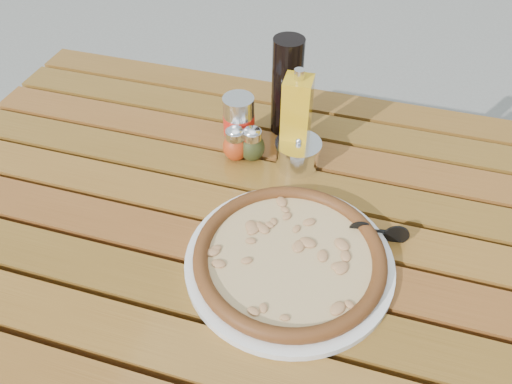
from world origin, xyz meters
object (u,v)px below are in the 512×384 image
(pizza, at_px, (290,256))
(oregano_shaker, at_px, (252,144))
(dark_bottle, at_px, (287,87))
(sunglasses, at_px, (378,233))
(olive_oil_cruet, at_px, (296,119))
(soda_can, at_px, (239,122))
(parmesan_tin, at_px, (298,153))
(plate, at_px, (289,262))
(table, at_px, (253,236))
(pepper_shaker, at_px, (235,144))

(pizza, distance_m, oregano_shaker, 0.29)
(dark_bottle, bearing_deg, sunglasses, -48.41)
(oregano_shaker, distance_m, olive_oil_cruet, 0.11)
(pizza, relative_size, sunglasses, 3.51)
(soda_can, height_order, parmesan_tin, soda_can)
(soda_can, bearing_deg, oregano_shaker, -43.29)
(plate, distance_m, oregano_shaker, 0.29)
(dark_bottle, height_order, olive_oil_cruet, dark_bottle)
(oregano_shaker, relative_size, parmesan_tin, 0.68)
(oregano_shaker, bearing_deg, soda_can, 136.71)
(olive_oil_cruet, bearing_deg, sunglasses, -42.36)
(olive_oil_cruet, xyz_separation_m, sunglasses, (0.20, -0.18, -0.08))
(sunglasses, bearing_deg, soda_can, 142.11)
(table, bearing_deg, plate, -47.49)
(pepper_shaker, relative_size, sunglasses, 0.74)
(dark_bottle, distance_m, olive_oil_cruet, 0.10)
(parmesan_tin, height_order, sunglasses, parmesan_tin)
(plate, xyz_separation_m, pizza, (-0.00, 0.00, 0.02))
(olive_oil_cruet, bearing_deg, pepper_shaker, -160.60)
(table, bearing_deg, pepper_shaker, 120.09)
(table, bearing_deg, sunglasses, -0.72)
(plate, relative_size, sunglasses, 3.27)
(plate, distance_m, parmesan_tin, 0.27)
(parmesan_tin, bearing_deg, plate, -79.79)
(soda_can, xyz_separation_m, parmesan_tin, (0.14, -0.03, -0.03))
(pizza, height_order, olive_oil_cruet, olive_oil_cruet)
(table, bearing_deg, parmesan_tin, 71.83)
(parmesan_tin, bearing_deg, oregano_shaker, -175.83)
(table, distance_m, plate, 0.17)
(table, xyz_separation_m, sunglasses, (0.24, -0.00, 0.09))
(olive_oil_cruet, relative_size, sunglasses, 1.91)
(pepper_shaker, bearing_deg, plate, -54.02)
(table, distance_m, sunglasses, 0.25)
(oregano_shaker, bearing_deg, dark_bottle, 71.45)
(table, distance_m, dark_bottle, 0.33)
(table, bearing_deg, dark_bottle, 91.11)
(soda_can, distance_m, sunglasses, 0.38)
(pepper_shaker, distance_m, parmesan_tin, 0.13)
(pepper_shaker, relative_size, dark_bottle, 0.37)
(plate, xyz_separation_m, dark_bottle, (-0.10, 0.38, 0.10))
(oregano_shaker, height_order, dark_bottle, dark_bottle)
(pizza, relative_size, parmesan_tin, 3.19)
(table, relative_size, pizza, 3.62)
(table, height_order, dark_bottle, dark_bottle)
(oregano_shaker, relative_size, soda_can, 0.68)
(plate, bearing_deg, sunglasses, 36.48)
(olive_oil_cruet, bearing_deg, plate, -78.10)
(olive_oil_cruet, xyz_separation_m, parmesan_tin, (0.01, -0.03, -0.07))
(olive_oil_cruet, bearing_deg, parmesan_tin, -62.25)
(pizza, height_order, pepper_shaker, pepper_shaker)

